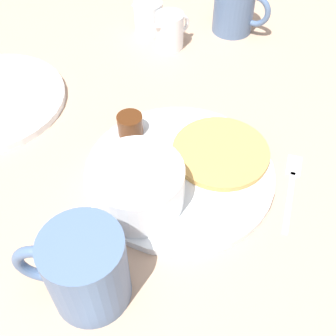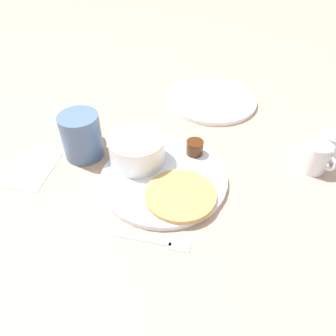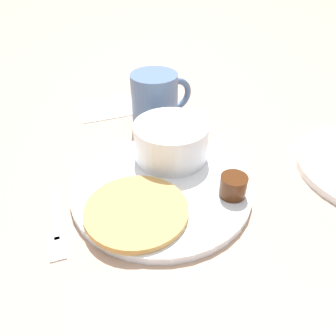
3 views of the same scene
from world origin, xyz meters
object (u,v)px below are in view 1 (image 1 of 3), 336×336
(coffee_mug, at_px, (84,269))
(second_mug, at_px, (235,6))
(plate, at_px, (179,172))
(creamer_pitcher_far, at_px, (149,17))
(fork, at_px, (292,182))
(bowl, at_px, (137,185))
(creamer_pitcher_near, at_px, (170,30))

(coffee_mug, height_order, second_mug, coffee_mug)
(second_mug, bearing_deg, coffee_mug, -104.95)
(plate, xyz_separation_m, creamer_pitcher_far, (-0.10, 0.37, 0.02))
(plate, height_order, fork, plate)
(bowl, bearing_deg, coffee_mug, -105.82)
(creamer_pitcher_far, bearing_deg, creamer_pitcher_near, -46.44)
(coffee_mug, relative_size, creamer_pitcher_far, 1.59)
(fork, bearing_deg, bowl, -163.32)
(coffee_mug, xyz_separation_m, creamer_pitcher_far, (-0.01, 0.55, -0.02))
(bowl, relative_size, second_mug, 1.09)
(second_mug, bearing_deg, fork, -77.45)
(creamer_pitcher_near, relative_size, second_mug, 0.63)
(bowl, bearing_deg, creamer_pitcher_far, 96.35)
(bowl, distance_m, creamer_pitcher_far, 0.43)
(plate, height_order, second_mug, second_mug)
(plate, height_order, creamer_pitcher_far, creamer_pitcher_far)
(plate, distance_m, fork, 0.16)
(plate, distance_m, creamer_pitcher_near, 0.32)
(coffee_mug, bearing_deg, second_mug, 75.05)
(coffee_mug, bearing_deg, plate, 65.58)
(plate, height_order, coffee_mug, coffee_mug)
(creamer_pitcher_near, bearing_deg, plate, -81.35)
(creamer_pitcher_far, bearing_deg, coffee_mug, -88.74)
(plate, bearing_deg, coffee_mug, -114.42)
(creamer_pitcher_near, xyz_separation_m, fork, (0.20, -0.32, -0.03))
(fork, bearing_deg, second_mug, 102.55)
(coffee_mug, height_order, creamer_pitcher_far, coffee_mug)
(bowl, xyz_separation_m, creamer_pitcher_near, (-0.00, 0.38, -0.01))
(fork, height_order, second_mug, second_mug)
(creamer_pitcher_near, bearing_deg, creamer_pitcher_far, 133.56)
(creamer_pitcher_far, height_order, second_mug, second_mug)
(fork, relative_size, second_mug, 1.28)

